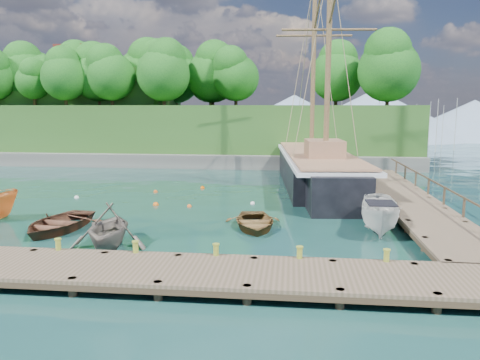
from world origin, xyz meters
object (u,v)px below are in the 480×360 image
(rowboat_0, at_px, (58,230))
(cabin_boat_white, at_px, (380,232))
(rowboat_2, at_px, (254,228))
(schooner, at_px, (317,172))
(rowboat_1, at_px, (109,247))

(rowboat_0, distance_m, cabin_boat_white, 15.46)
(rowboat_2, bearing_deg, schooner, 65.26)
(rowboat_0, height_order, cabin_boat_white, cabin_boat_white)
(rowboat_2, xyz_separation_m, cabin_boat_white, (6.01, -0.16, 0.00))
(rowboat_1, bearing_deg, rowboat_0, 137.90)
(cabin_boat_white, bearing_deg, rowboat_1, -155.06)
(rowboat_1, xyz_separation_m, cabin_boat_white, (11.93, 3.62, 0.00))
(rowboat_1, height_order, schooner, schooner)
(rowboat_2, xyz_separation_m, schooner, (3.70, 12.54, 1.08))
(rowboat_0, height_order, rowboat_2, rowboat_0)
(rowboat_1, relative_size, schooner, 0.14)
(rowboat_1, height_order, cabin_boat_white, rowboat_1)
(rowboat_1, distance_m, rowboat_2, 7.02)
(cabin_boat_white, distance_m, schooner, 12.96)
(cabin_boat_white, xyz_separation_m, schooner, (-2.32, 12.71, 1.08))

